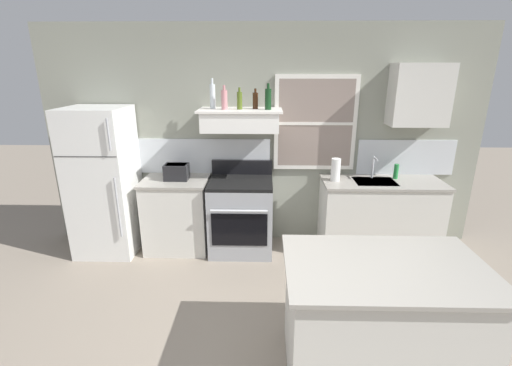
# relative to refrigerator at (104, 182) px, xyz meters

# --- Properties ---
(ground_plane) EXTENTS (16.00, 16.00, 0.00)m
(ground_plane) POSITION_rel_refrigerator_xyz_m (1.90, -1.84, -0.89)
(ground_plane) COLOR gray
(back_wall) EXTENTS (5.40, 0.11, 2.70)m
(back_wall) POSITION_rel_refrigerator_xyz_m (1.93, 0.39, 0.47)
(back_wall) COLOR gray
(back_wall) RESTS_ON ground_plane
(refrigerator) EXTENTS (0.70, 0.72, 1.78)m
(refrigerator) POSITION_rel_refrigerator_xyz_m (0.00, 0.00, 0.00)
(refrigerator) COLOR white
(refrigerator) RESTS_ON ground_plane
(counter_left_of_stove) EXTENTS (0.79, 0.63, 0.91)m
(counter_left_of_stove) POSITION_rel_refrigerator_xyz_m (0.85, 0.06, -0.43)
(counter_left_of_stove) COLOR silver
(counter_left_of_stove) RESTS_ON ground_plane
(toaster) EXTENTS (0.30, 0.20, 0.19)m
(toaster) POSITION_rel_refrigerator_xyz_m (0.88, 0.05, 0.12)
(toaster) COLOR black
(toaster) RESTS_ON counter_left_of_stove
(stove_range) EXTENTS (0.76, 0.69, 1.09)m
(stove_range) POSITION_rel_refrigerator_xyz_m (1.65, 0.02, -0.42)
(stove_range) COLOR #9EA0A5
(stove_range) RESTS_ON ground_plane
(range_hood_shelf) EXTENTS (0.96, 0.52, 0.24)m
(range_hood_shelf) POSITION_rel_refrigerator_xyz_m (1.65, 0.12, 0.74)
(range_hood_shelf) COLOR white
(bottle_clear_tall) EXTENTS (0.06, 0.06, 0.34)m
(bottle_clear_tall) POSITION_rel_refrigerator_xyz_m (1.33, 0.15, 1.00)
(bottle_clear_tall) COLOR silver
(bottle_clear_tall) RESTS_ON range_hood_shelf
(bottle_rose_pink) EXTENTS (0.07, 0.07, 0.27)m
(bottle_rose_pink) POSITION_rel_refrigerator_xyz_m (1.48, 0.06, 0.97)
(bottle_rose_pink) COLOR #C67F84
(bottle_rose_pink) RESTS_ON range_hood_shelf
(bottle_olive_oil_square) EXTENTS (0.06, 0.06, 0.24)m
(bottle_olive_oil_square) POSITION_rel_refrigerator_xyz_m (1.65, 0.08, 0.96)
(bottle_olive_oil_square) COLOR #4C601E
(bottle_olive_oil_square) RESTS_ON range_hood_shelf
(bottle_brown_stout) EXTENTS (0.06, 0.06, 0.23)m
(bottle_brown_stout) POSITION_rel_refrigerator_xyz_m (1.82, 0.15, 0.95)
(bottle_brown_stout) COLOR #381E0F
(bottle_brown_stout) RESTS_ON range_hood_shelf
(bottle_dark_green_wine) EXTENTS (0.07, 0.07, 0.29)m
(bottle_dark_green_wine) POSITION_rel_refrigerator_xyz_m (1.97, 0.07, 0.98)
(bottle_dark_green_wine) COLOR #143819
(bottle_dark_green_wine) RESTS_ON range_hood_shelf
(counter_right_with_sink) EXTENTS (1.43, 0.63, 0.91)m
(counter_right_with_sink) POSITION_rel_refrigerator_xyz_m (3.35, 0.06, -0.43)
(counter_right_with_sink) COLOR silver
(counter_right_with_sink) RESTS_ON ground_plane
(sink_faucet) EXTENTS (0.03, 0.17, 0.28)m
(sink_faucet) POSITION_rel_refrigerator_xyz_m (3.25, 0.16, 0.20)
(sink_faucet) COLOR silver
(sink_faucet) RESTS_ON counter_right_with_sink
(paper_towel_roll) EXTENTS (0.11, 0.11, 0.27)m
(paper_towel_roll) POSITION_rel_refrigerator_xyz_m (2.78, 0.06, 0.16)
(paper_towel_roll) COLOR white
(paper_towel_roll) RESTS_ON counter_right_with_sink
(dish_soap_bottle) EXTENTS (0.06, 0.06, 0.18)m
(dish_soap_bottle) POSITION_rel_refrigerator_xyz_m (3.53, 0.16, 0.11)
(dish_soap_bottle) COLOR #268C3F
(dish_soap_bottle) RESTS_ON counter_right_with_sink
(kitchen_island) EXTENTS (1.40, 0.90, 0.91)m
(kitchen_island) POSITION_rel_refrigerator_xyz_m (2.78, -1.85, -0.43)
(kitchen_island) COLOR silver
(kitchen_island) RESTS_ON ground_plane
(upper_cabinet_right) EXTENTS (0.64, 0.32, 0.70)m
(upper_cabinet_right) POSITION_rel_refrigerator_xyz_m (3.70, 0.20, 1.01)
(upper_cabinet_right) COLOR silver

